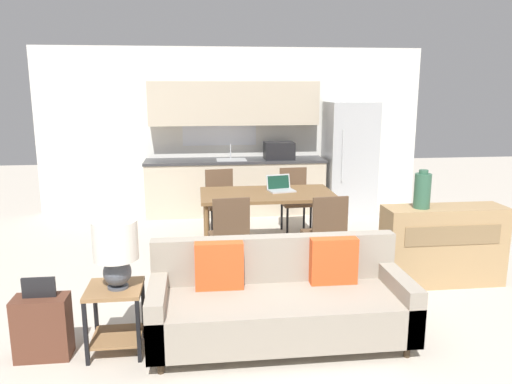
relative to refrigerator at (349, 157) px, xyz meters
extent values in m
plane|color=beige|center=(-1.89, -4.21, -0.91)|extent=(20.00, 20.00, 0.00)
cube|color=silver|center=(-1.89, 0.42, 0.44)|extent=(6.40, 0.06, 2.70)
cube|color=white|center=(-2.13, 0.38, 0.69)|extent=(1.22, 0.01, 1.01)
cube|color=beige|center=(-1.89, 0.08, -0.48)|extent=(2.90, 0.62, 0.86)
cube|color=#38383A|center=(-1.89, 0.08, -0.03)|extent=(2.93, 0.65, 0.04)
cube|color=#B2B5B7|center=(-1.96, 0.03, -0.01)|extent=(0.48, 0.36, 0.01)
cylinder|color=#B7BABC|center=(-1.96, 0.20, 0.11)|extent=(0.02, 0.02, 0.24)
cube|color=beige|center=(-1.89, 0.22, 0.89)|extent=(2.75, 0.34, 0.70)
cube|color=black|center=(-1.18, 0.03, 0.13)|extent=(0.48, 0.36, 0.28)
cube|color=#B7BABC|center=(0.00, 0.00, 0.00)|extent=(0.77, 0.73, 1.82)
cylinder|color=silver|center=(-0.23, -0.39, 0.09)|extent=(0.02, 0.02, 0.82)
cube|color=brown|center=(-1.65, -1.93, -0.17)|extent=(1.67, 0.93, 0.04)
cylinder|color=brown|center=(-2.42, -2.33, -0.55)|extent=(0.05, 0.05, 0.73)
cylinder|color=brown|center=(-0.88, -2.33, -0.55)|extent=(0.05, 0.05, 0.73)
cylinder|color=brown|center=(-2.42, -1.53, -0.55)|extent=(0.05, 0.05, 0.73)
cylinder|color=brown|center=(-0.88, -1.53, -0.55)|extent=(0.05, 0.05, 0.73)
cylinder|color=#3D2D1E|center=(-2.82, -4.59, -0.86)|extent=(0.05, 0.05, 0.10)
cylinder|color=#3D2D1E|center=(-0.92, -4.59, -0.86)|extent=(0.05, 0.05, 0.10)
cylinder|color=#3D2D1E|center=(-2.82, -3.95, -0.86)|extent=(0.05, 0.05, 0.10)
cylinder|color=#3D2D1E|center=(-0.92, -3.95, -0.86)|extent=(0.05, 0.05, 0.10)
cube|color=gray|center=(-1.87, -4.27, -0.65)|extent=(2.10, 0.80, 0.33)
cube|color=gray|center=(-1.87, -3.94, -0.45)|extent=(2.10, 0.14, 0.72)
cube|color=gray|center=(-2.85, -4.27, -0.58)|extent=(0.14, 0.80, 0.47)
cube|color=gray|center=(-0.89, -4.27, -0.58)|extent=(0.14, 0.80, 0.47)
cube|color=#E05123|center=(-2.36, -4.07, -0.29)|extent=(0.40, 0.13, 0.40)
cube|color=#E05123|center=(-1.38, -4.07, -0.29)|extent=(0.40, 0.12, 0.40)
cube|color=olive|center=(-3.19, -4.22, -0.39)|extent=(0.43, 0.43, 0.03)
cube|color=olive|center=(-3.19, -4.22, -0.79)|extent=(0.39, 0.39, 0.02)
cube|color=black|center=(-3.38, -4.41, -0.66)|extent=(0.03, 0.03, 0.51)
cube|color=black|center=(-2.99, -4.41, -0.66)|extent=(0.03, 0.03, 0.51)
cube|color=black|center=(-3.38, -4.02, -0.66)|extent=(0.03, 0.03, 0.51)
cube|color=black|center=(-2.99, -4.02, -0.66)|extent=(0.03, 0.03, 0.51)
cylinder|color=#4C515B|center=(-3.15, -4.23, -0.36)|extent=(0.16, 0.16, 0.02)
sphere|color=#4C515B|center=(-3.15, -4.23, -0.24)|extent=(0.22, 0.22, 0.22)
cylinder|color=white|center=(-3.15, -4.23, 0.02)|extent=(0.34, 0.34, 0.31)
cube|color=tan|center=(0.05, -3.19, -0.49)|extent=(1.28, 0.39, 0.85)
cube|color=olive|center=(0.05, -3.39, -0.32)|extent=(1.03, 0.01, 0.20)
cylinder|color=#336047|center=(-0.22, -3.21, 0.11)|extent=(0.17, 0.17, 0.36)
cylinder|color=#336047|center=(-0.22, -3.21, 0.31)|extent=(0.09, 0.09, 0.04)
cube|color=brown|center=(-1.12, -1.14, -0.48)|extent=(0.45, 0.45, 0.04)
cube|color=brown|center=(-1.13, -0.95, -0.23)|extent=(0.40, 0.06, 0.46)
cylinder|color=black|center=(-1.28, -1.32, -0.70)|extent=(0.03, 0.03, 0.41)
cylinder|color=black|center=(-0.94, -1.30, -0.70)|extent=(0.03, 0.03, 0.41)
cylinder|color=black|center=(-1.30, -0.98, -0.70)|extent=(0.03, 0.03, 0.41)
cylinder|color=black|center=(-0.96, -0.96, -0.70)|extent=(0.03, 0.03, 0.41)
cube|color=brown|center=(-2.18, -1.16, -0.48)|extent=(0.47, 0.47, 0.04)
cube|color=brown|center=(-2.21, -0.96, -0.23)|extent=(0.40, 0.08, 0.46)
cylinder|color=black|center=(-2.33, -1.35, -0.70)|extent=(0.03, 0.03, 0.41)
cylinder|color=black|center=(-1.99, -1.30, -0.70)|extent=(0.03, 0.03, 0.41)
cylinder|color=black|center=(-2.38, -1.01, -0.70)|extent=(0.03, 0.03, 0.41)
cylinder|color=black|center=(-2.04, -0.97, -0.70)|extent=(0.03, 0.03, 0.41)
cube|color=brown|center=(-2.18, -2.64, -0.48)|extent=(0.46, 0.46, 0.04)
cube|color=brown|center=(-2.17, -2.84, -0.23)|extent=(0.40, 0.07, 0.46)
cylinder|color=black|center=(-2.03, -2.46, -0.70)|extent=(0.03, 0.03, 0.41)
cylinder|color=black|center=(-2.37, -2.49, -0.70)|extent=(0.03, 0.03, 0.41)
cylinder|color=black|center=(-2.00, -2.79, -0.70)|extent=(0.03, 0.03, 0.41)
cylinder|color=black|center=(-2.34, -2.83, -0.70)|extent=(0.03, 0.03, 0.41)
cube|color=brown|center=(-1.12, -2.70, -0.48)|extent=(0.46, 0.46, 0.04)
cube|color=brown|center=(-1.10, -2.90, -0.23)|extent=(0.40, 0.07, 0.46)
cylinder|color=black|center=(-0.97, -2.52, -0.70)|extent=(0.03, 0.03, 0.41)
cylinder|color=black|center=(-1.30, -2.55, -0.70)|extent=(0.03, 0.03, 0.41)
cylinder|color=black|center=(-0.93, -2.86, -0.70)|extent=(0.03, 0.03, 0.41)
cylinder|color=black|center=(-1.27, -2.89, -0.70)|extent=(0.03, 0.03, 0.41)
cube|color=#B7BABC|center=(-1.46, -1.87, -0.14)|extent=(0.36, 0.28, 0.02)
cube|color=#B7BABC|center=(-1.48, -1.75, -0.05)|extent=(0.32, 0.12, 0.20)
cube|color=#143828|center=(-1.48, -1.76, -0.05)|extent=(0.29, 0.10, 0.17)
cube|color=brown|center=(-3.74, -4.25, -0.66)|extent=(0.41, 0.22, 0.50)
cube|color=black|center=(-3.74, -4.25, -0.33)|extent=(0.25, 0.02, 0.16)
camera|label=1|loc=(-2.52, -7.98, 1.18)|focal=35.00mm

